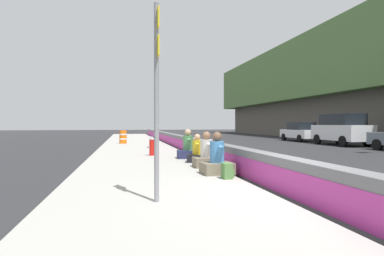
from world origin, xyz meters
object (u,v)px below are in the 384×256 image
seated_person_foreground (217,161)px  parked_car_midline (301,132)px  fire_hydrant (152,146)px  seated_person_middle (207,156)px  seated_person_far (188,149)px  backpack (227,171)px  parked_car_fourth (341,129)px  route_sign_post (157,88)px  construction_barrel (123,137)px  seated_person_rear (197,153)px

seated_person_foreground → parked_car_midline: size_ratio=0.26×
fire_hydrant → seated_person_foreground: (-5.60, -1.35, -0.08)m
seated_person_foreground → seated_person_middle: (1.45, -0.08, -0.01)m
seated_person_far → backpack: seated_person_far is taller
backpack → parked_car_midline: 21.92m
seated_person_foreground → parked_car_fourth: size_ratio=0.24×
route_sign_post → construction_barrel: (17.64, 0.67, -1.59)m
seated_person_foreground → seated_person_middle: size_ratio=1.02×
route_sign_post → parked_car_midline: bearing=-37.0°
seated_person_foreground → backpack: seated_person_foreground is taller
backpack → parked_car_fourth: parked_car_fourth is taller
route_sign_post → seated_person_foreground: size_ratio=3.02×
seated_person_far → parked_car_midline: 18.12m
seated_person_rear → construction_barrel: (11.98, 2.75, 0.15)m
seated_person_middle → seated_person_foreground: bearing=177.0°
parked_car_fourth → route_sign_post: bearing=134.0°
route_sign_post → construction_barrel: 17.73m
seated_person_rear → seated_person_far: size_ratio=0.87×
route_sign_post → fire_hydrant: 8.61m
parked_car_fourth → seated_person_middle: bearing=128.2°
backpack → parked_car_fourth: (12.31, -12.85, 0.85)m
route_sign_post → backpack: route_sign_post is taller
backpack → construction_barrel: bearing=9.8°
fire_hydrant → seated_person_far: size_ratio=0.73×
seated_person_foreground → seated_person_far: bearing=-0.2°
seated_person_foreground → backpack: 0.82m
seated_person_foreground → seated_person_middle: 1.45m
fire_hydrant → seated_person_rear: (-2.77, -1.44, -0.12)m
seated_person_foreground → seated_person_far: (4.21, -0.01, 0.00)m
route_sign_post → construction_barrel: route_sign_post is taller
fire_hydrant → construction_barrel: bearing=8.1°
seated_person_foreground → parked_car_fourth: parked_car_fourth is taller
seated_person_rear → seated_person_far: 1.38m
parked_car_midline → seated_person_middle: bearing=140.3°
route_sign_post → seated_person_foreground: (2.83, -1.99, -1.70)m
seated_person_far → parked_car_midline: bearing=-45.4°
seated_person_foreground → parked_car_midline: parked_car_midline is taller
seated_person_foreground → construction_barrel: 15.05m
fire_hydrant → seated_person_middle: bearing=-161.0°
seated_person_middle → backpack: (-2.25, 0.04, -0.17)m
backpack → parked_car_fourth: bearing=-46.2°
route_sign_post → seated_person_foreground: 3.85m
fire_hydrant → parked_car_fourth: parked_car_fourth is taller
seated_person_middle → seated_person_far: 2.76m
construction_barrel → parked_car_midline: bearing=-82.2°
construction_barrel → backpack: bearing=-170.2°
seated_person_middle → seated_person_far: seated_person_far is taller
fire_hydrant → seated_person_foreground: seated_person_foreground is taller
construction_barrel → seated_person_far: bearing=-165.9°
parked_car_fourth → parked_car_midline: parked_car_fourth is taller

